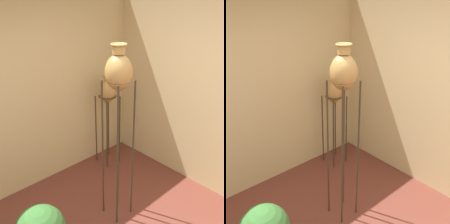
% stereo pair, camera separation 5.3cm
% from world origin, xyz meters
% --- Properties ---
extents(wall_back, '(7.93, 0.06, 2.70)m').
position_xyz_m(wall_back, '(0.00, 2.00, 1.35)').
color(wall_back, '#D1B784').
rests_on(wall_back, ground_plane).
extents(vase_stand_tall, '(0.28, 0.28, 2.09)m').
position_xyz_m(vase_stand_tall, '(0.71, 0.76, 1.74)').
color(vase_stand_tall, '#382D1E').
rests_on(vase_stand_tall, ground_plane).
extents(vase_stand_medium, '(0.28, 0.28, 1.47)m').
position_xyz_m(vase_stand_medium, '(1.38, 1.68, 1.18)').
color(vase_stand_medium, '#382D1E').
rests_on(vase_stand_medium, ground_plane).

